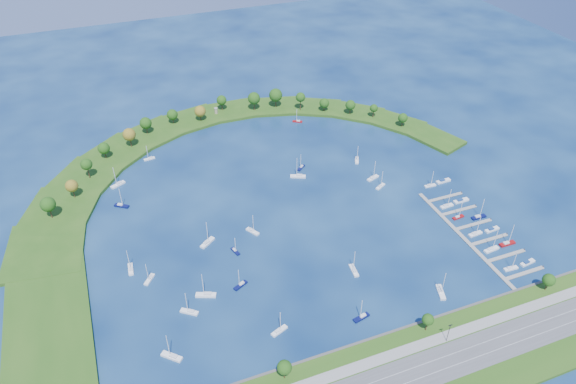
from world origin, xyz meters
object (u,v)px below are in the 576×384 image
object	(u,v)px
moored_boat_0	(118,184)
moored_boat_21	(441,291)
moored_boat_10	(149,279)
docked_boat_5	(492,229)
moored_boat_20	(301,167)
docked_boat_10	(430,185)
moored_boat_16	(252,231)
moored_boat_2	(206,294)
docked_boat_3	(507,243)
moored_boat_5	(373,178)
moored_boat_14	(357,160)
moored_boat_1	(298,121)
docked_boat_8	(447,206)
harbor_tower	(216,111)
moored_boat_9	(235,251)
moored_boat_8	(149,158)
docked_boat_7	(479,217)
dock_system	(474,234)
moored_boat_19	(121,205)
docked_boat_9	(461,201)
moored_boat_15	(189,311)
moored_boat_3	(172,356)
docked_boat_11	(443,181)
moored_boat_13	(380,186)
docked_boat_1	(527,263)
moored_boat_11	(207,242)
moored_boat_6	(298,176)
docked_boat_0	(511,268)
moored_boat_18	(362,317)
docked_boat_6	(458,217)
docked_boat_4	(475,233)
moored_boat_7	(354,270)
moored_boat_12	(131,269)
moored_boat_4	(241,285)
docked_boat_2	(491,249)
moored_boat_17	(279,330)

from	to	relation	value
moored_boat_0	moored_boat_21	world-z (taller)	moored_boat_21
moored_boat_10	docked_boat_5	bearing A→B (deg)	117.29
moored_boat_20	docked_boat_10	size ratio (longest dim) A/B	1.00
moored_boat_21	moored_boat_16	bearing A→B (deg)	-117.67
moored_boat_2	docked_boat_3	size ratio (longest dim) A/B	1.08
moored_boat_5	moored_boat_14	bearing A→B (deg)	70.58
moored_boat_1	docked_boat_8	size ratio (longest dim) A/B	0.86
harbor_tower	moored_boat_9	bearing A→B (deg)	-101.36
moored_boat_8	docked_boat_7	world-z (taller)	docked_boat_7
dock_system	docked_boat_5	size ratio (longest dim) A/B	9.43
moored_boat_0	moored_boat_20	distance (m)	111.15
moored_boat_1	docked_boat_5	distance (m)	157.05
moored_boat_19	docked_boat_9	distance (m)	193.30
moored_boat_8	moored_boat_15	xyz separation A→B (m)	(-4.38, -134.47, 0.05)
dock_system	moored_boat_5	xyz separation A→B (m)	(-25.38, 65.07, 0.57)
harbor_tower	docked_boat_8	bearing A→B (deg)	-58.48
moored_boat_15	docked_boat_10	distance (m)	161.43
docked_boat_3	docked_boat_7	size ratio (longest dim) A/B	1.02
moored_boat_3	docked_boat_11	distance (m)	189.20
moored_boat_13	docked_boat_1	world-z (taller)	moored_boat_13
moored_boat_11	docked_boat_3	xyz separation A→B (m)	(144.37, -56.90, -0.02)
moored_boat_9	moored_boat_14	bearing A→B (deg)	103.34
moored_boat_6	docked_boat_7	world-z (taller)	moored_boat_6
moored_boat_3	docked_boat_0	size ratio (longest dim) A/B	1.24
docked_boat_3	docked_boat_8	size ratio (longest dim) A/B	1.09
moored_boat_18	docked_boat_6	size ratio (longest dim) A/B	1.14
docked_boat_4	docked_boat_11	distance (m)	48.82
moored_boat_8	moored_boat_15	size ratio (longest dim) A/B	0.84
docked_boat_5	docked_boat_10	world-z (taller)	docked_boat_10
moored_boat_7	docked_boat_9	distance (m)	87.43
moored_boat_3	moored_boat_2	bearing A→B (deg)	-84.11
moored_boat_5	moored_boat_2	bearing A→B (deg)	-173.62
moored_boat_11	moored_boat_12	bearing A→B (deg)	150.31
moored_boat_2	moored_boat_4	xyz separation A→B (m)	(16.74, 0.21, -0.09)
moored_boat_19	docked_boat_4	size ratio (longest dim) A/B	1.04
moored_boat_5	docked_boat_8	bearing A→B (deg)	-76.28
moored_boat_12	docked_boat_8	distance (m)	174.19
docked_boat_3	docked_boat_7	xyz separation A→B (m)	(0.00, 23.41, -0.01)
moored_boat_6	docked_boat_2	distance (m)	117.71
moored_boat_8	docked_boat_10	world-z (taller)	docked_boat_10
moored_boat_7	moored_boat_18	size ratio (longest dim) A/B	1.05
harbor_tower	moored_boat_17	bearing A→B (deg)	-97.37
docked_boat_6	docked_boat_4	bearing A→B (deg)	-95.75
docked_boat_0	moored_boat_3	bearing A→B (deg)	-179.30
moored_boat_5	moored_boat_13	world-z (taller)	moored_boat_5
moored_boat_19	docked_boat_8	xyz separation A→B (m)	(171.38, -66.84, -0.01)
moored_boat_2	moored_boat_14	xyz separation A→B (m)	(117.97, 77.54, -0.08)
moored_boat_19	docked_boat_3	bearing A→B (deg)	5.10
moored_boat_10	moored_boat_21	bearing A→B (deg)	102.05
dock_system	moored_boat_7	bearing A→B (deg)	-178.73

